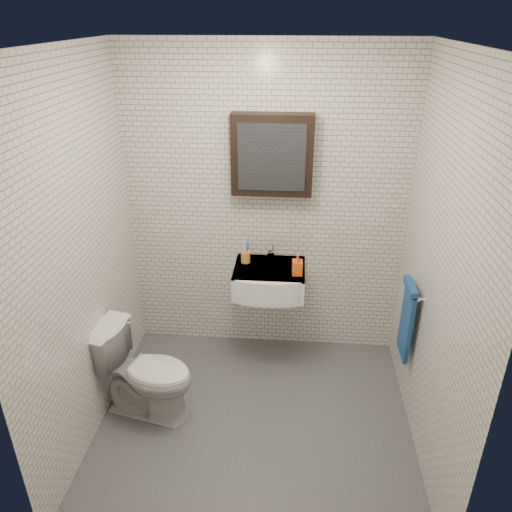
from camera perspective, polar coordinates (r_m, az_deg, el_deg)
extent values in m
cube|color=#45484C|center=(3.77, -0.15, -18.37)|extent=(2.20, 2.00, 0.01)
cube|color=silver|center=(3.94, 1.09, 5.40)|extent=(2.20, 0.02, 2.50)
cube|color=silver|center=(2.19, -2.51, -13.53)|extent=(2.20, 0.02, 2.50)
cube|color=silver|center=(3.30, -19.59, -0.53)|extent=(0.02, 2.00, 2.50)
cube|color=silver|center=(3.14, 20.28, -2.05)|extent=(0.02, 2.00, 2.50)
cube|color=white|center=(2.68, -0.22, 23.02)|extent=(2.20, 2.00, 0.02)
cube|color=white|center=(3.94, 1.54, -2.61)|extent=(0.55, 0.45, 0.20)
cylinder|color=silver|center=(3.92, 1.57, -1.34)|extent=(0.31, 0.31, 0.02)
cylinder|color=silver|center=(3.91, 1.57, -1.24)|extent=(0.04, 0.04, 0.01)
cube|color=white|center=(3.89, 1.55, -1.38)|extent=(0.55, 0.45, 0.01)
cylinder|color=silver|center=(4.03, 1.70, 0.15)|extent=(0.06, 0.06, 0.06)
cylinder|color=silver|center=(4.00, 1.71, 0.92)|extent=(0.03, 0.03, 0.08)
cylinder|color=silver|center=(3.93, 1.67, 0.94)|extent=(0.02, 0.12, 0.02)
cube|color=silver|center=(4.00, 1.75, 1.81)|extent=(0.02, 0.09, 0.01)
cube|color=black|center=(3.73, 1.86, 11.46)|extent=(0.60, 0.14, 0.60)
cube|color=#3F444C|center=(3.65, 1.79, 11.16)|extent=(0.49, 0.01, 0.49)
cylinder|color=silver|center=(3.56, 17.62, -3.62)|extent=(0.02, 0.30, 0.02)
cylinder|color=silver|center=(3.68, 17.54, -2.63)|extent=(0.04, 0.02, 0.02)
cylinder|color=silver|center=(3.46, 18.35, -4.69)|extent=(0.04, 0.02, 0.02)
cube|color=#214A97|center=(3.70, 16.82, -7.25)|extent=(0.03, 0.26, 0.54)
cube|color=#214A97|center=(3.55, 17.26, -3.40)|extent=(0.05, 0.26, 0.05)
cylinder|color=#CC7E33|center=(3.95, -1.20, -0.10)|extent=(0.10, 0.10, 0.09)
cylinder|color=white|center=(3.92, -1.42, 0.63)|extent=(0.02, 0.03, 0.17)
cylinder|color=#3A52BA|center=(3.92, -1.06, 0.50)|extent=(0.01, 0.02, 0.16)
cylinder|color=white|center=(3.94, -1.26, 0.82)|extent=(0.02, 0.03, 0.18)
cylinder|color=#3A52BA|center=(3.94, -0.95, 0.67)|extent=(0.02, 0.04, 0.16)
imported|color=#FF561A|center=(3.76, 4.75, -0.96)|extent=(0.08, 0.08, 0.17)
imported|color=silver|center=(3.71, -12.49, -12.79)|extent=(0.77, 0.54, 0.71)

